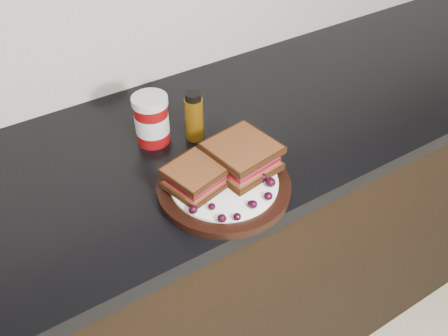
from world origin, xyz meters
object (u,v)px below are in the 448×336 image
(sandwich_left, at_px, (195,177))
(oil_bottle, at_px, (194,116))
(plate, at_px, (224,187))
(condiment_jar, at_px, (152,120))

(sandwich_left, bearing_deg, oil_bottle, 46.41)
(plate, relative_size, oil_bottle, 2.31)
(plate, bearing_deg, oil_bottle, 78.07)
(sandwich_left, relative_size, condiment_jar, 0.86)
(plate, distance_m, condiment_jar, 0.24)
(sandwich_left, relative_size, oil_bottle, 0.85)
(plate, height_order, oil_bottle, oil_bottle)
(condiment_jar, bearing_deg, sandwich_left, -92.69)
(condiment_jar, bearing_deg, plate, -78.39)
(sandwich_left, xyz_separation_m, oil_bottle, (0.10, 0.17, 0.01))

